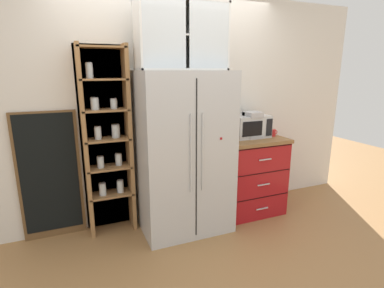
{
  "coord_description": "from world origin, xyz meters",
  "views": [
    {
      "loc": [
        -1.09,
        -2.87,
        1.72
      ],
      "look_at": [
        0.1,
        0.0,
        0.94
      ],
      "focal_mm": 27.86,
      "sensor_mm": 36.0,
      "label": 1
    }
  ],
  "objects_px": {
    "microwave": "(249,126)",
    "bottle_amber": "(251,128)",
    "coffee_maker": "(251,125)",
    "mug_charcoal": "(228,135)",
    "mug_red": "(273,133)",
    "bottle_green": "(252,127)",
    "chalkboard_menu": "(50,176)",
    "refrigerator": "(183,153)"
  },
  "relations": [
    {
      "from": "coffee_maker",
      "to": "bottle_amber",
      "type": "relative_size",
      "value": 1.15
    },
    {
      "from": "microwave",
      "to": "coffee_maker",
      "type": "xyz_separation_m",
      "value": [
        -0.0,
        -0.04,
        0.03
      ]
    },
    {
      "from": "coffee_maker",
      "to": "chalkboard_menu",
      "type": "height_order",
      "value": "chalkboard_menu"
    },
    {
      "from": "mug_charcoal",
      "to": "bottle_green",
      "type": "height_order",
      "value": "bottle_green"
    },
    {
      "from": "microwave",
      "to": "mug_red",
      "type": "height_order",
      "value": "microwave"
    },
    {
      "from": "coffee_maker",
      "to": "bottle_green",
      "type": "relative_size",
      "value": 1.07
    },
    {
      "from": "mug_red",
      "to": "mug_charcoal",
      "type": "bearing_deg",
      "value": 170.65
    },
    {
      "from": "coffee_maker",
      "to": "bottle_green",
      "type": "bearing_deg",
      "value": -90.0
    },
    {
      "from": "microwave",
      "to": "mug_red",
      "type": "relative_size",
      "value": 3.91
    },
    {
      "from": "bottle_amber",
      "to": "coffee_maker",
      "type": "bearing_deg",
      "value": -90.0
    },
    {
      "from": "coffee_maker",
      "to": "bottle_amber",
      "type": "distance_m",
      "value": 0.04
    },
    {
      "from": "coffee_maker",
      "to": "microwave",
      "type": "bearing_deg",
      "value": 88.04
    },
    {
      "from": "microwave",
      "to": "bottle_green",
      "type": "relative_size",
      "value": 1.52
    },
    {
      "from": "chalkboard_menu",
      "to": "microwave",
      "type": "bearing_deg",
      "value": -5.69
    },
    {
      "from": "microwave",
      "to": "refrigerator",
      "type": "bearing_deg",
      "value": -173.34
    },
    {
      "from": "mug_red",
      "to": "chalkboard_menu",
      "type": "xyz_separation_m",
      "value": [
        -2.5,
        0.3,
        -0.31
      ]
    },
    {
      "from": "microwave",
      "to": "bottle_amber",
      "type": "height_order",
      "value": "bottle_amber"
    },
    {
      "from": "refrigerator",
      "to": "mug_red",
      "type": "height_order",
      "value": "refrigerator"
    },
    {
      "from": "mug_red",
      "to": "microwave",
      "type": "bearing_deg",
      "value": 164.07
    },
    {
      "from": "refrigerator",
      "to": "chalkboard_menu",
      "type": "relative_size",
      "value": 1.29
    },
    {
      "from": "microwave",
      "to": "coffee_maker",
      "type": "relative_size",
      "value": 1.42
    },
    {
      "from": "mug_red",
      "to": "chalkboard_menu",
      "type": "height_order",
      "value": "chalkboard_menu"
    },
    {
      "from": "mug_red",
      "to": "bottle_amber",
      "type": "xyz_separation_m",
      "value": [
        -0.29,
        0.04,
        0.08
      ]
    },
    {
      "from": "microwave",
      "to": "bottle_amber",
      "type": "xyz_separation_m",
      "value": [
        -0.0,
        -0.04,
        -0.01
      ]
    },
    {
      "from": "bottle_green",
      "to": "coffee_maker",
      "type": "bearing_deg",
      "value": 90.0
    },
    {
      "from": "microwave",
      "to": "bottle_green",
      "type": "bearing_deg",
      "value": -91.38
    },
    {
      "from": "microwave",
      "to": "bottle_green",
      "type": "distance_m",
      "value": 0.06
    },
    {
      "from": "refrigerator",
      "to": "bottle_green",
      "type": "distance_m",
      "value": 0.91
    },
    {
      "from": "refrigerator",
      "to": "bottle_green",
      "type": "bearing_deg",
      "value": 2.83
    },
    {
      "from": "coffee_maker",
      "to": "mug_red",
      "type": "relative_size",
      "value": 2.75
    },
    {
      "from": "microwave",
      "to": "bottle_amber",
      "type": "bearing_deg",
      "value": -92.2
    },
    {
      "from": "mug_charcoal",
      "to": "chalkboard_menu",
      "type": "bearing_deg",
      "value": 173.85
    },
    {
      "from": "mug_charcoal",
      "to": "bottle_green",
      "type": "distance_m",
      "value": 0.3
    },
    {
      "from": "microwave",
      "to": "mug_charcoal",
      "type": "bearing_deg",
      "value": 177.48
    },
    {
      "from": "chalkboard_menu",
      "to": "coffee_maker",
      "type": "bearing_deg",
      "value": -6.76
    },
    {
      "from": "mug_charcoal",
      "to": "chalkboard_menu",
      "type": "xyz_separation_m",
      "value": [
        -1.93,
        0.21,
        -0.31
      ]
    },
    {
      "from": "mug_charcoal",
      "to": "microwave",
      "type": "bearing_deg",
      "value": -2.52
    },
    {
      "from": "mug_red",
      "to": "refrigerator",
      "type": "bearing_deg",
      "value": -178.92
    },
    {
      "from": "bottle_green",
      "to": "bottle_amber",
      "type": "distance_m",
      "value": 0.02
    },
    {
      "from": "bottle_amber",
      "to": "mug_charcoal",
      "type": "bearing_deg",
      "value": 170.02
    },
    {
      "from": "microwave",
      "to": "chalkboard_menu",
      "type": "relative_size",
      "value": 0.33
    },
    {
      "from": "coffee_maker",
      "to": "mug_charcoal",
      "type": "relative_size",
      "value": 2.95
    }
  ]
}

